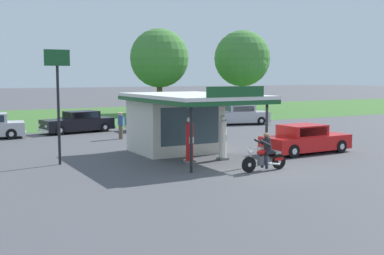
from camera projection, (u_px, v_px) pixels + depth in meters
ground_plane at (255, 170)px, 20.16m from camera, size 300.00×300.00×0.00m
grass_verge_strip at (69, 117)px, 46.31m from camera, size 120.00×24.00×0.01m
service_station_kiosk at (179, 118)px, 24.46m from camera, size 4.67×7.57×3.47m
gas_pump_nearside at (190, 142)px, 21.71m from camera, size 0.44×0.44×2.08m
gas_pump_offside at (223, 139)px, 22.55m from camera, size 0.44×0.44×2.08m
motorcycle_with_rider at (265, 155)px, 19.95m from camera, size 2.17×0.70×1.58m
featured_classic_sedan at (305, 140)px, 24.53m from camera, size 4.96×2.02×1.45m
parked_car_back_row_far_right at (162, 121)px, 35.20m from camera, size 5.60×2.27×1.43m
parked_car_back_row_centre_left at (78, 123)px, 33.55m from camera, size 5.24×2.56×1.47m
parked_car_back_row_far_left at (238, 115)px, 39.22m from camera, size 5.33×3.13×1.58m
bystander_chatting_near_pumps at (121, 124)px, 30.07m from camera, size 0.37×0.37×1.68m
tree_oak_left at (158, 60)px, 50.79m from camera, size 6.18×6.18×8.87m
tree_oak_far_right at (244, 60)px, 53.68m from camera, size 6.22×6.28×8.96m
roadside_pole_sign at (58, 87)px, 21.05m from camera, size 1.10×0.12×5.03m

